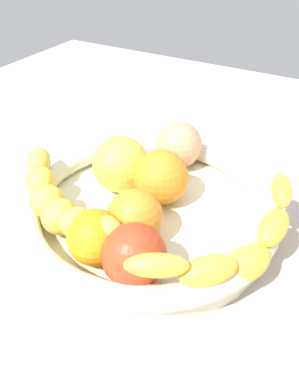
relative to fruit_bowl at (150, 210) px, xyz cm
name	(u,v)px	position (x,y,z in cm)	size (l,w,h in cm)	color
kitchen_counter	(150,233)	(0.00, 0.00, -3.84)	(120.00, 120.00, 3.00)	#B7A69C
fruit_bowl	(150,210)	(0.00, 0.00, 0.00)	(30.64, 30.64, 4.54)	beige
banana_draped_left	(58,202)	(7.05, -7.76, 2.90)	(10.88, 18.85, 5.15)	yellow
banana_draped_right	(240,246)	(3.51, 12.19, 2.77)	(22.09, 12.13, 5.79)	yellow
orange_front	(135,216)	(4.63, 0.84, 2.68)	(6.07, 6.07, 6.07)	orange
orange_mid_left	(162,178)	(-2.84, 0.14, 3.02)	(6.75, 6.75, 6.75)	orange
orange_mid_right	(95,237)	(9.35, -0.98, 2.59)	(5.89, 5.89, 5.89)	orange
peach_blush	(178,145)	(-11.16, -1.76, 2.90)	(6.52, 6.52, 6.52)	#E89869
tomato_red	(134,255)	(9.76, 3.87, 2.82)	(6.36, 6.36, 6.36)	red
apple_yellow	(121,164)	(-2.57, -5.67, 3.26)	(7.23, 7.23, 7.23)	#D6CE47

